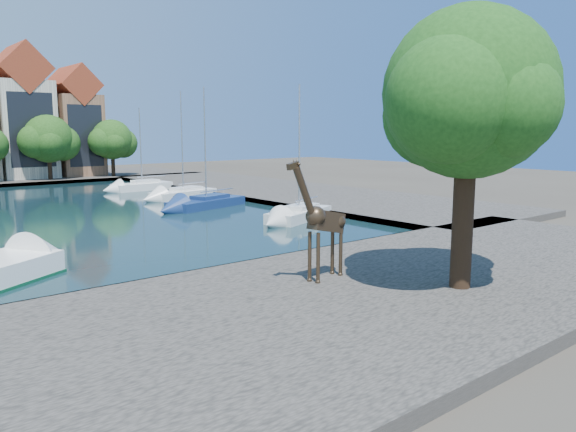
% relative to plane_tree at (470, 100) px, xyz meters
% --- Properties ---
extents(ground, '(160.00, 160.00, 0.00)m').
position_rel_plane_tree_xyz_m(ground, '(-7.62, 9.01, -7.67)').
color(ground, '#38332B').
rests_on(ground, ground).
extents(water_basin, '(38.00, 50.00, 0.08)m').
position_rel_plane_tree_xyz_m(water_basin, '(-7.62, 33.01, -7.63)').
color(water_basin, black).
rests_on(water_basin, ground).
extents(near_quay, '(50.00, 14.00, 0.50)m').
position_rel_plane_tree_xyz_m(near_quay, '(-7.62, 2.01, -7.42)').
color(near_quay, '#514C46').
rests_on(near_quay, ground).
extents(right_quay, '(14.00, 52.00, 0.50)m').
position_rel_plane_tree_xyz_m(right_quay, '(17.38, 33.01, -7.42)').
color(right_quay, '#514C46').
rests_on(right_quay, ground).
extents(plane_tree, '(8.32, 6.40, 10.62)m').
position_rel_plane_tree_xyz_m(plane_tree, '(0.00, 0.00, 0.00)').
color(plane_tree, '#332114').
rests_on(plane_tree, near_quay).
extents(townhouse_east_mid, '(6.43, 9.18, 16.65)m').
position_rel_plane_tree_xyz_m(townhouse_east_mid, '(0.88, 64.99, 0.43)').
color(townhouse_east_mid, beige).
rests_on(townhouse_east_mid, far_quay).
extents(townhouse_east_end, '(5.44, 9.18, 14.43)m').
position_rel_plane_tree_xyz_m(townhouse_east_end, '(7.38, 64.99, -0.56)').
color(townhouse_east_end, '#8A5E42').
rests_on(townhouse_east_end, far_quay).
extents(far_tree_east, '(7.54, 5.80, 7.84)m').
position_rel_plane_tree_xyz_m(far_tree_east, '(2.49, 59.50, -2.43)').
color(far_tree_east, '#332114').
rests_on(far_tree_east, far_quay).
extents(far_tree_far_east, '(6.76, 5.20, 7.36)m').
position_rel_plane_tree_xyz_m(far_tree_far_east, '(10.48, 59.50, -2.60)').
color(far_tree_far_east, '#332114').
rests_on(far_tree_far_east, far_quay).
extents(giraffe_statue, '(3.43, 0.95, 4.91)m').
position_rel_plane_tree_xyz_m(giraffe_statue, '(-3.51, 4.24, -4.76)').
color(giraffe_statue, '#392A1C').
rests_on(giraffe_statue, near_quay).
extents(sailboat_right_a, '(6.62, 4.25, 9.63)m').
position_rel_plane_tree_xyz_m(sailboat_right_a, '(7.38, 18.40, -7.02)').
color(sailboat_right_a, silver).
rests_on(sailboat_right_a, water_basin).
extents(sailboat_right_b, '(7.61, 4.38, 9.91)m').
position_rel_plane_tree_xyz_m(sailboat_right_b, '(5.63, 28.34, -7.05)').
color(sailboat_right_b, navy).
rests_on(sailboat_right_b, water_basin).
extents(sailboat_right_c, '(6.99, 3.76, 10.03)m').
position_rel_plane_tree_xyz_m(sailboat_right_c, '(7.38, 35.41, -7.04)').
color(sailboat_right_c, silver).
rests_on(sailboat_right_c, water_basin).
extents(sailboat_right_d, '(6.48, 2.75, 8.75)m').
position_rel_plane_tree_xyz_m(sailboat_right_d, '(7.38, 44.45, -7.01)').
color(sailboat_right_d, white).
rests_on(sailboat_right_d, water_basin).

